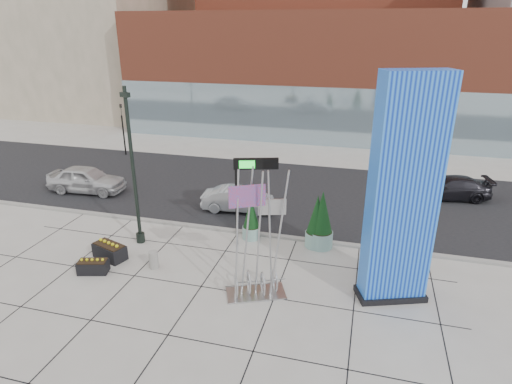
% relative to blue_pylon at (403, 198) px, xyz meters
% --- Properties ---
extents(ground, '(160.00, 160.00, 0.00)m').
position_rel_blue_pylon_xyz_m(ground, '(-8.30, -0.29, -4.11)').
color(ground, '#9E9991').
rests_on(ground, ground).
extents(street_asphalt, '(80.00, 12.00, 0.02)m').
position_rel_blue_pylon_xyz_m(street_asphalt, '(-8.30, 9.71, -4.10)').
color(street_asphalt, black).
rests_on(street_asphalt, ground).
extents(curb_edge, '(80.00, 0.30, 0.12)m').
position_rel_blue_pylon_xyz_m(curb_edge, '(-8.30, 3.71, -4.05)').
color(curb_edge, gray).
rests_on(curb_edge, ground).
extents(tower_podium, '(34.00, 10.00, 11.00)m').
position_rel_blue_pylon_xyz_m(tower_podium, '(-7.30, 26.71, 1.39)').
color(tower_podium, '#A74930').
rests_on(tower_podium, ground).
extents(tower_glass_front, '(34.00, 0.60, 5.00)m').
position_rel_blue_pylon_xyz_m(tower_glass_front, '(-7.30, 21.91, -1.61)').
color(tower_glass_front, '#8CA5B2').
rests_on(tower_glass_front, ground).
extents(blue_pylon, '(2.78, 1.95, 8.50)m').
position_rel_blue_pylon_xyz_m(blue_pylon, '(0.00, 0.00, 0.00)').
color(blue_pylon, '#0B2CB3').
rests_on(blue_pylon, ground).
extents(lamp_post, '(0.51, 0.41, 7.41)m').
position_rel_blue_pylon_xyz_m(lamp_post, '(-11.56, 1.51, -1.07)').
color(lamp_post, black).
rests_on(lamp_post, ground).
extents(public_art_sculpture, '(2.53, 1.94, 5.16)m').
position_rel_blue_pylon_xyz_m(public_art_sculpture, '(-5.04, -1.19, -2.75)').
color(public_art_sculpture, '#B3B4B8').
rests_on(public_art_sculpture, ground).
extents(concrete_bollard, '(0.40, 0.40, 0.78)m').
position_rel_blue_pylon_xyz_m(concrete_bollard, '(-9.80, -0.47, -3.72)').
color(concrete_bollard, gray).
rests_on(concrete_bollard, ground).
extents(overhead_street_sign, '(1.98, 0.76, 4.29)m').
position_rel_blue_pylon_xyz_m(overhead_street_sign, '(-6.25, 2.51, -0.43)').
color(overhead_street_sign, black).
rests_on(overhead_street_sign, ground).
extents(round_planter_east, '(1.04, 1.04, 2.59)m').
position_rel_blue_pylon_xyz_m(round_planter_east, '(-3.32, 3.31, -2.88)').
color(round_planter_east, '#83B1A7').
rests_on(round_planter_east, ground).
extents(round_planter_mid, '(1.12, 1.12, 2.81)m').
position_rel_blue_pylon_xyz_m(round_planter_mid, '(-3.10, 3.31, -2.77)').
color(round_planter_mid, '#83B1A7').
rests_on(round_planter_mid, ground).
extents(round_planter_west, '(0.87, 0.87, 2.18)m').
position_rel_blue_pylon_xyz_m(round_planter_west, '(-6.50, 3.31, -3.07)').
color(round_planter_west, '#83B1A7').
rests_on(round_planter_west, ground).
extents(box_planter_north, '(1.70, 1.22, 0.84)m').
position_rel_blue_pylon_xyz_m(box_planter_north, '(-12.10, -0.24, -3.72)').
color(box_planter_north, black).
rests_on(box_planter_north, ground).
extents(box_planter_south, '(1.35, 0.92, 0.68)m').
position_rel_blue_pylon_xyz_m(box_planter_south, '(-12.10, -1.49, -3.79)').
color(box_planter_south, black).
rests_on(box_planter_south, ground).
extents(car_white_west, '(4.92, 2.24, 1.64)m').
position_rel_blue_pylon_xyz_m(car_white_west, '(-18.15, 6.69, -3.29)').
color(car_white_west, silver).
rests_on(car_white_west, ground).
extents(car_silver_mid, '(4.18, 1.86, 1.33)m').
position_rel_blue_pylon_xyz_m(car_silver_mid, '(-8.12, 6.34, -3.44)').
color(car_silver_mid, '#A8ABB0').
rests_on(car_silver_mid, ground).
extents(car_dark_east, '(4.90, 2.63, 1.35)m').
position_rel_blue_pylon_xyz_m(car_dark_east, '(3.62, 11.43, -3.43)').
color(car_dark_east, black).
rests_on(car_dark_east, ground).
extents(traffic_signal, '(0.15, 0.18, 4.10)m').
position_rel_blue_pylon_xyz_m(traffic_signal, '(-20.30, 14.71, -1.80)').
color(traffic_signal, black).
rests_on(traffic_signal, ground).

